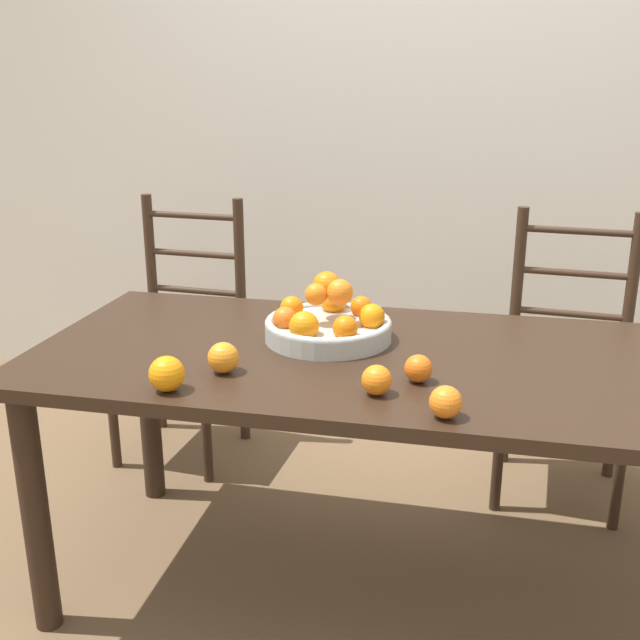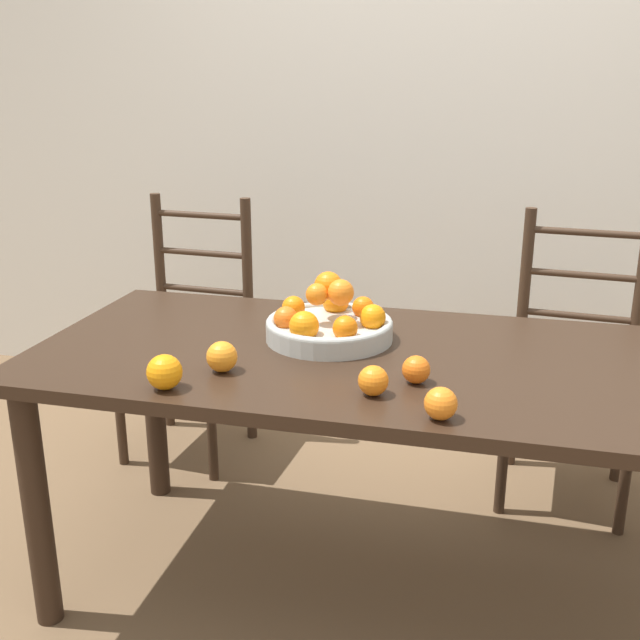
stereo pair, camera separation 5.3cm
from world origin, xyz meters
name	(u,v)px [view 2 (the right image)]	position (x,y,z in m)	size (l,w,h in m)	color
ground_plane	(384,589)	(0.00, 0.00, 0.00)	(12.00, 12.00, 0.00)	brown
wall_back	(449,106)	(0.00, 1.44, 1.30)	(8.00, 0.06, 2.60)	silver
dining_table	(390,387)	(0.00, 0.00, 0.63)	(1.89, 0.84, 0.72)	black
fruit_bowl	(329,322)	(-0.19, 0.08, 0.77)	(0.35, 0.35, 0.18)	#B2B7B2
orange_loose_0	(374,381)	(0.00, -0.26, 0.76)	(0.07, 0.07, 0.07)	orange
orange_loose_1	(222,357)	(-0.38, -0.21, 0.76)	(0.08, 0.08, 0.08)	orange
orange_loose_2	(164,372)	(-0.47, -0.34, 0.76)	(0.08, 0.08, 0.08)	orange
orange_loose_3	(441,404)	(0.16, -0.35, 0.76)	(0.07, 0.07, 0.07)	orange
orange_loose_4	(416,370)	(0.09, -0.17, 0.75)	(0.07, 0.07, 0.07)	orange
chair_left	(189,335)	(-0.89, 0.71, 0.47)	(0.45, 0.43, 0.98)	#382619
chair_right	(573,368)	(0.52, 0.71, 0.47)	(0.45, 0.44, 0.98)	#382619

